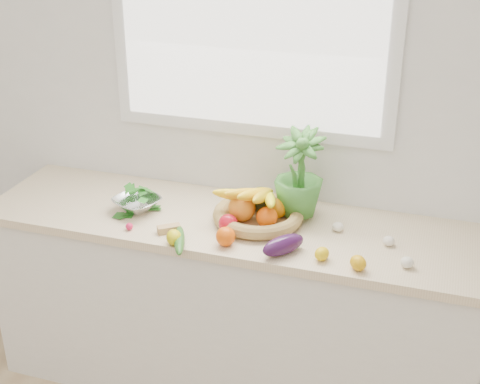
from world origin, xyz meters
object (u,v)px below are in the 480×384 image
(eggplant, at_px, (283,245))
(potted_herb, at_px, (299,172))
(fruit_basket, at_px, (257,210))
(cucumber, at_px, (179,240))
(colander_with_spinach, at_px, (137,200))
(apple, at_px, (228,224))

(eggplant, xyz_separation_m, potted_herb, (-0.02, 0.33, 0.18))
(fruit_basket, bearing_deg, potted_herb, 31.77)
(eggplant, xyz_separation_m, cucumber, (-0.42, -0.06, -0.02))
(eggplant, distance_m, cucumber, 0.43)
(cucumber, bearing_deg, eggplant, 8.47)
(potted_herb, distance_m, fruit_basket, 0.25)
(potted_herb, xyz_separation_m, colander_with_spinach, (-0.70, -0.16, -0.16))
(colander_with_spinach, bearing_deg, cucumber, -37.35)
(apple, height_order, colander_with_spinach, colander_with_spinach)
(cucumber, distance_m, potted_herb, 0.60)
(eggplant, bearing_deg, cucumber, -171.53)
(eggplant, bearing_deg, fruit_basket, 127.19)
(eggplant, distance_m, fruit_basket, 0.29)
(colander_with_spinach, bearing_deg, apple, -8.30)
(apple, height_order, cucumber, apple)
(apple, relative_size, colander_with_spinach, 0.31)
(apple, xyz_separation_m, fruit_basket, (0.09, 0.13, 0.01))
(potted_herb, height_order, colander_with_spinach, potted_herb)
(fruit_basket, distance_m, colander_with_spinach, 0.55)
(cucumber, xyz_separation_m, fruit_basket, (0.25, 0.30, 0.03))
(potted_herb, bearing_deg, eggplant, -86.59)
(apple, relative_size, cucumber, 0.35)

